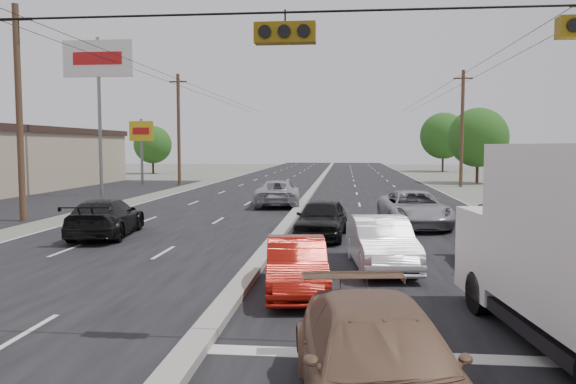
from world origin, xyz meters
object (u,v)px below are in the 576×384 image
Objects in this scene: red_sedan at (296,267)px; queue_car_c at (414,209)px; utility_pole_right_c at (462,128)px; tree_right_far at (443,136)px; pole_sign_billboard at (98,69)px; queue_car_b at (381,243)px; queue_car_a at (322,219)px; oncoming_near at (106,218)px; tree_left_far at (153,145)px; utility_pole_left_c at (179,129)px; queue_car_e at (495,222)px; queue_car_d at (505,247)px; pole_sign_far at (141,136)px; tan_sedan at (379,366)px; utility_pole_left_b at (19,112)px; tree_right_mid at (478,138)px; oncoming_far at (278,193)px.

red_sedan is 12.42m from queue_car_c.
utility_pole_right_c is 1.23× the size of tree_right_far.
pole_sign_billboard is at bearing 116.12° from red_sedan.
red_sedan is 0.89× the size of queue_car_b.
queue_car_a reaches higher than oncoming_near.
utility_pole_right_c is at bearing 73.25° from queue_car_a.
red_sedan is at bearing -132.54° from queue_car_b.
pole_sign_billboard is 1.80× the size of tree_left_far.
pole_sign_billboard reaches higher than red_sedan.
utility_pole_left_c is at bearing -64.59° from tree_left_far.
utility_pole_left_c is at bearing 134.07° from queue_car_e.
queue_car_d is (-9.00, -63.74, -4.25)m from tree_right_far.
queue_car_b is (19.58, -33.63, -3.68)m from pole_sign_far.
queue_car_b is 11.29m from oncoming_near.
tan_sedan is at bearing -68.27° from tree_left_far.
pole_sign_billboard is 28.99m from queue_car_e.
tree_right_mid is at bearing 47.49° from utility_pole_left_b.
tree_right_mid is at bearing -131.39° from oncoming_far.
tree_right_far is 1.47× the size of queue_car_c.
queue_car_e is (6.76, 8.49, 0.04)m from red_sedan.
tree_right_mid is 40.44m from queue_car_b.
queue_car_a is (14.16, -3.45, -4.35)m from utility_pole_left_b.
queue_car_b is (16.08, -33.63, -4.37)m from utility_pole_left_c.
queue_car_b reaches higher than red_sedan.
pole_sign_billboard reaches higher than queue_car_a.
queue_car_c is (18.04, 0.10, -4.34)m from utility_pole_left_b.
tree_left_far reaches higher than queue_car_a.
tree_right_far reaches higher than pole_sign_far.
tree_right_far reaches higher than oncoming_far.
tan_sedan is 14.33m from queue_car_a.
utility_pole_left_c is 27.96m from tree_right_mid.
tan_sedan is 15.48m from queue_car_e.
pole_sign_billboard is 1.54× the size of tree_right_mid.
oncoming_near is (-9.70, 13.75, 0.02)m from tan_sedan.
tree_left_far is 39.31m from tree_right_far.
queue_car_a is at bearing 136.00° from queue_car_d.
pole_sign_far is 0.74× the size of tree_right_far.
queue_car_c is 8.95m from queue_car_d.
tan_sedan is 1.22× the size of queue_car_e.
pole_sign_far is 1.35× the size of queue_car_b.
utility_pole_left_c is 1.80× the size of queue_car_c.
pole_sign_far is at bearing 106.32° from tan_sedan.
tree_left_far is at bearing 105.71° from red_sedan.
queue_car_b is at bearing 78.68° from tan_sedan.
oncoming_far is at bearing -49.59° from pole_sign_far.
utility_pole_left_b is 40.70m from tree_right_mid.
queue_car_e is (24.16, -28.12, -3.72)m from pole_sign_far.
utility_pole_left_b is 1.00× the size of utility_pole_right_c.
oncoming_near is (5.80, -3.96, -4.37)m from utility_pole_left_b.
tree_right_mid is at bearing 63.43° from utility_pole_right_c.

